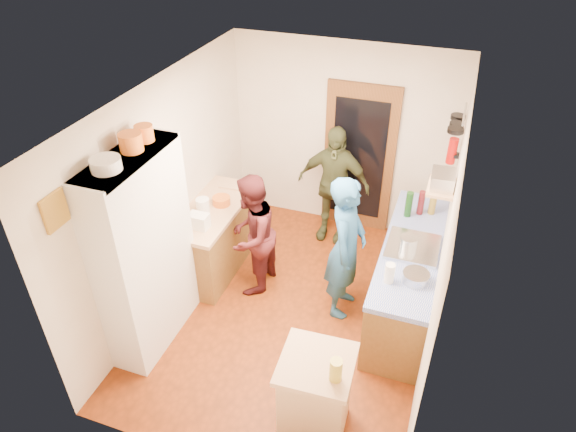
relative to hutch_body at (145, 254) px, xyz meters
The scene contains 44 objects.
floor 1.89m from the hutch_body, 31.61° to the left, with size 3.00×4.00×0.02m, color maroon.
ceiling 2.15m from the hutch_body, 31.61° to the left, with size 3.00×4.00×0.02m, color silver.
wall_back 3.10m from the hutch_body, 65.17° to the left, with size 3.00×0.02×2.60m, color beige.
wall_front 1.79m from the hutch_body, 42.95° to the right, with size 3.00×0.02×2.60m, color beige.
wall_left 0.85m from the hutch_body, 104.71° to the left, with size 0.02×4.00×2.60m, color beige.
wall_right 2.93m from the hutch_body, 15.89° to the left, with size 0.02×4.00×2.60m, color beige.
door_frame 3.17m from the hutch_body, 60.77° to the left, with size 0.95×0.06×2.10m, color brown.
door_glass 3.14m from the hutch_body, 60.46° to the left, with size 0.70×0.02×1.70m, color black.
hutch_body is the anchor object (origin of this frame).
hutch_top_shelf 1.08m from the hutch_body, ahead, with size 0.40×1.14×0.04m, color silver.
plate_stack 1.18m from the hutch_body, 90.00° to the right, with size 0.26×0.26×0.11m, color white.
orange_pot_a 1.19m from the hutch_body, 90.00° to the left, with size 0.21×0.21×0.17m, color orange.
orange_pot_b 1.22m from the hutch_body, 90.00° to the left, with size 0.17×0.17×0.15m, color orange.
left_counter_base 1.42m from the hutch_body, 85.43° to the left, with size 0.60×1.40×0.85m, color brown.
left_counter_top 1.27m from the hutch_body, 85.43° to the left, with size 0.64×1.44×0.05m, color tan.
toaster 0.85m from the hutch_body, 79.78° to the left, with size 0.23×0.15×0.17m, color white.
kettle 1.14m from the hutch_body, 87.47° to the left, with size 0.16×0.16×0.18m, color white.
orange_bowl 1.38m from the hutch_body, 82.44° to the left, with size 0.22×0.22×0.10m, color orange.
chopping_board 1.81m from the hutch_body, 86.18° to the left, with size 0.30×0.22×0.03m, color tan.
right_counter_base 2.90m from the hutch_body, 27.47° to the left, with size 0.60×2.20×0.84m, color brown.
right_counter_top 2.83m from the hutch_body, 27.47° to the left, with size 0.62×2.22×0.06m, color #1433B2.
hob 2.80m from the hutch_body, 26.49° to the left, with size 0.55×0.58×0.04m, color silver.
pot_on_hob 2.73m from the hutch_body, 26.26° to the left, with size 0.18×0.18×0.12m, color silver.
bottle_a 2.99m from the hutch_body, 38.27° to the left, with size 0.08×0.08×0.32m, color #143F14.
bottle_b 3.16m from the hutch_body, 38.18° to the left, with size 0.08×0.08×0.30m, color #591419.
bottle_c 3.29m from the hutch_body, 37.43° to the left, with size 0.08×0.08×0.32m, color olive.
paper_towel 2.43m from the hutch_body, 14.93° to the left, with size 0.10×0.10×0.22m, color white.
mixing_bowl 2.70m from the hutch_body, 15.50° to the left, with size 0.27×0.27×0.10m, color silver.
island_base 2.16m from the hutch_body, 16.23° to the right, with size 0.55×0.55×0.86m, color tan.
island_top 2.06m from the hutch_body, 16.23° to the right, with size 0.62×0.62×0.05m, color tan.
cutting_board 2.00m from the hutch_body, 15.34° to the right, with size 0.35×0.28×0.02m, color white.
oil_jar 2.26m from the hutch_body, 17.60° to the right, with size 0.10×0.10×0.21m, color #AD9E2D.
pan_rail 3.73m from the hutch_body, 40.11° to the left, with size 0.02×0.02×0.65m, color silver.
pan_hang_a 3.55m from the hutch_body, 38.53° to the left, with size 0.18×0.18×0.05m, color black.
pan_hang_b 3.67m from the hutch_body, 41.04° to the left, with size 0.16×0.16×0.05m, color black.
pan_hang_c 3.80m from the hutch_body, 43.36° to the left, with size 0.17×0.17×0.05m, color black.
wall_shelf 3.01m from the hutch_body, 25.09° to the left, with size 0.26×0.42×0.03m, color tan.
radio 3.03m from the hutch_body, 25.09° to the left, with size 0.22×0.30×0.15m, color silver.
ext_bracket 3.75m from the hutch_body, 42.07° to the left, with size 0.06×0.10×0.04m, color black.
fire_extinguisher 3.71m from the hutch_body, 42.69° to the left, with size 0.11×0.11×0.32m, color red.
picture_frame 1.22m from the hutch_body, 103.50° to the right, with size 0.03×0.25×0.30m, color gold.
person_hob 2.13m from the hutch_body, 29.13° to the left, with size 0.63×0.42×1.73m, color #24588C.
person_left 1.35m from the hutch_body, 56.24° to the left, with size 0.74×0.58×1.53m, color #441619.
person_back 2.73m from the hutch_body, 60.78° to the left, with size 0.97×0.40×1.66m, color #393F22.
Camera 1 is at (1.38, -4.11, 4.31)m, focal length 32.00 mm.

